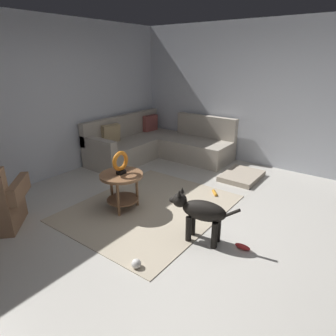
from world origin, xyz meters
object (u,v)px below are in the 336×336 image
object	(u,v)px
dog_toy_rope	(215,193)
dog_toy_ball	(136,264)
dog_toy_bone	(243,247)
torus_sculpture	(120,162)
dog_bed_mat	(242,176)
dog	(200,212)
sectional_couch	(157,145)
side_table	(122,182)

from	to	relation	value
dog_toy_rope	dog_toy_ball	bearing A→B (deg)	-175.47
dog_toy_bone	dog_toy_ball	bearing A→B (deg)	141.52
torus_sculpture	dog_bed_mat	size ratio (longest dim) A/B	0.41
dog	dog_toy_ball	xyz separation A→B (m)	(-0.81, 0.27, -0.33)
torus_sculpture	dog_toy_ball	bearing A→B (deg)	-129.50
sectional_couch	dog_toy_ball	distance (m)	3.55
side_table	dog_toy_bone	size ratio (longest dim) A/B	3.33
dog	dog_toy_ball	world-z (taller)	dog
dog_toy_rope	dog_bed_mat	bearing A→B (deg)	-4.86
sectional_couch	dog	bearing A→B (deg)	-132.40
dog_toy_bone	side_table	bearing A→B (deg)	93.97
dog_bed_mat	dog_toy_bone	bearing A→B (deg)	-156.64
sectional_couch	dog_toy_bone	world-z (taller)	sectional_couch
dog_bed_mat	dog_toy_rope	world-z (taller)	dog_bed_mat
dog_toy_bone	dog_bed_mat	bearing A→B (deg)	23.36
side_table	dog_bed_mat	distance (m)	2.30
dog	dog_toy_rope	world-z (taller)	dog
side_table	dog_bed_mat	size ratio (longest dim) A/B	0.75
side_table	dog_toy_rope	world-z (taller)	side_table
dog_toy_bone	dog_toy_rope	bearing A→B (deg)	40.60
dog_bed_mat	dog_toy_bone	world-z (taller)	dog_bed_mat
dog_bed_mat	dog_toy_rope	distance (m)	0.88
dog	dog_toy_bone	size ratio (longest dim) A/B	4.67
sectional_couch	torus_sculpture	bearing A→B (deg)	-153.86
torus_sculpture	dog_toy_ball	size ratio (longest dim) A/B	3.17
dog_toy_ball	dog_toy_bone	world-z (taller)	dog_toy_ball
dog_toy_ball	dog_toy_bone	distance (m)	1.22
sectional_couch	dog	size ratio (longest dim) A/B	2.68
torus_sculpture	dog_toy_bone	size ratio (longest dim) A/B	1.81
dog_toy_rope	dog_toy_bone	bearing A→B (deg)	-139.40
sectional_couch	dog_toy_rope	bearing A→B (deg)	-115.39
sectional_couch	dog_toy_bone	distance (m)	3.41
sectional_couch	dog	world-z (taller)	sectional_couch
side_table	dog_toy_ball	size ratio (longest dim) A/B	5.83
sectional_couch	side_table	bearing A→B (deg)	-153.86
dog_toy_ball	torus_sculpture	bearing A→B (deg)	50.50
sectional_couch	dog_toy_rope	xyz separation A→B (m)	(-0.89, -1.87, -0.26)
sectional_couch	torus_sculpture	world-z (taller)	sectional_couch
torus_sculpture	dog_toy_rope	size ratio (longest dim) A/B	1.77
dog_toy_ball	dog_bed_mat	bearing A→B (deg)	1.68
dog	dog_toy_ball	distance (m)	0.92
dog_bed_mat	dog_toy_bone	xyz separation A→B (m)	(-1.95, -0.84, -0.01)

